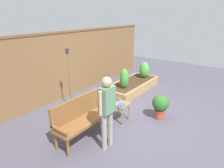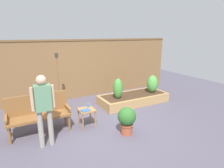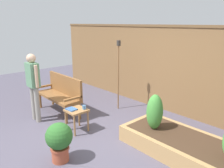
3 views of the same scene
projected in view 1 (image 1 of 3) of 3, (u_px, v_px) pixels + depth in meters
name	position (u px, v px, depth m)	size (l,w,h in m)	color
ground_plane	(134.00, 116.00, 5.40)	(14.00, 14.00, 0.00)	#514C5B
fence_back	(68.00, 64.00, 6.48)	(8.40, 0.14, 2.16)	brown
garden_bench	(81.00, 115.00, 4.36)	(1.44, 0.48, 0.94)	brown
side_table	(120.00, 106.00, 5.09)	(0.40, 0.40, 0.48)	#9E7042
cup_on_table	(118.00, 100.00, 5.19)	(0.11, 0.07, 0.09)	teal
book_on_table	(122.00, 105.00, 4.97)	(0.22, 0.17, 0.02)	#38609E
potted_boxwood	(160.00, 105.00, 5.18)	(0.44, 0.44, 0.67)	#A84C33
raised_planter_bed	(132.00, 86.00, 7.23)	(2.40, 1.00, 0.30)	#AD8451
shrub_near_bench	(124.00, 79.00, 6.50)	(0.30, 0.30, 0.67)	brown
shrub_far_corner	(144.00, 70.00, 7.57)	(0.39, 0.39, 0.62)	brown
tiki_torch	(69.00, 69.00, 5.41)	(0.10, 0.10, 1.79)	brown
person_by_bench	(107.00, 107.00, 3.87)	(0.47, 0.20, 1.56)	gray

